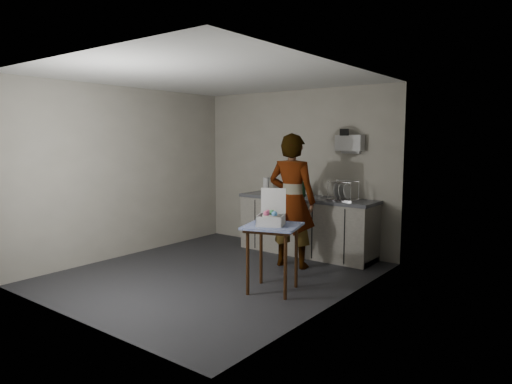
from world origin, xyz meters
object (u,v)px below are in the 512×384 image
Objects in this scene: kitchen_counter at (306,227)px; side_table at (273,233)px; dark_bottle at (292,188)px; soap_bottle at (302,188)px; paper_towel at (266,186)px; standing_man at (292,201)px; soda_can at (301,192)px; bakery_box at (271,217)px; dish_rack at (343,196)px.

kitchen_counter reaches higher than side_table.
kitchen_counter is 8.99× the size of dark_bottle.
paper_towel is at bearing 179.88° from soap_bottle.
soda_can is at bearing -77.14° from standing_man.
bakery_box reaches higher than soda_can.
standing_man is at bearing 94.31° from side_table.
paper_towel is (-0.64, -0.07, 0.06)m from soda_can.
soda_can is 0.46× the size of paper_towel.
bakery_box is at bearing -64.15° from dark_bottle.
bakery_box is (0.39, -1.05, -0.05)m from standing_man.
standing_man is 6.79× the size of soap_bottle.
paper_towel is 0.63× the size of bakery_box.
dark_bottle is at bearing 177.72° from dish_rack.
side_table is at bearing -63.63° from dark_bottle.
kitchen_counter is 5.48× the size of dish_rack.
side_table is at bearing 101.44° from standing_man.
standing_man is (-0.40, 1.04, 0.24)m from side_table.
standing_man reaches higher than bakery_box.
standing_man is 4.62× the size of dish_rack.
bakery_box reaches higher than paper_towel.
kitchen_counter is at bearing 179.75° from dish_rack.
standing_man reaches higher than kitchen_counter.
standing_man is 0.85m from soda_can.
soda_can is (-0.06, 0.07, -0.08)m from soap_bottle.
dish_rack reaches higher than soap_bottle.
dish_rack is (0.01, 1.77, 0.27)m from side_table.
kitchen_counter is 8.06× the size of soap_bottle.
bakery_box is (0.59, -1.79, 0.47)m from kitchen_counter.
paper_towel is at bearing 103.02° from bakery_box.
standing_man reaches higher than soap_bottle.
kitchen_counter is 0.98m from paper_towel.
soda_can is 0.65m from paper_towel.
kitchen_counter is at bearing -18.73° from soda_can.
bakery_box reaches higher than soap_bottle.
soda_can is (-0.13, 0.04, 0.54)m from kitchen_counter.
dark_bottle reaches higher than side_table.
side_table is 3.23× the size of dark_bottle.
dish_rack is (0.62, -0.00, 0.55)m from kitchen_counter.
dark_bottle is (-0.29, 0.03, 0.61)m from kitchen_counter.
standing_man reaches higher than side_table.
soda_can is 1.97m from bakery_box.
side_table is at bearing -69.10° from soap_bottle.
kitchen_counter is 18.20× the size of soda_can.
soap_bottle is at bearing -0.12° from paper_towel.
soap_bottle is (-0.26, 0.71, 0.10)m from standing_man.
side_table is 1.90× the size of bakery_box.
side_table is 2.89× the size of soap_bottle.
standing_man is 15.34× the size of soda_can.
side_table is 1.97× the size of dish_rack.
dark_bottle is 0.94× the size of paper_towel.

